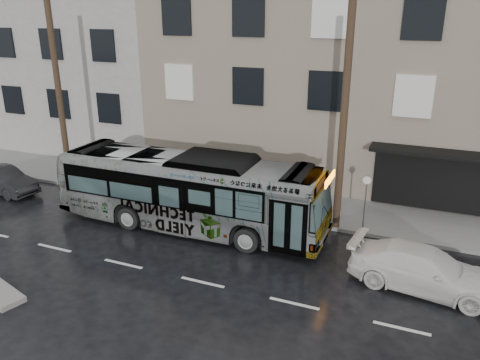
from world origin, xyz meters
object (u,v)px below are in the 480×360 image
at_px(utility_pole_rear, 59,97).
at_px(sign_post, 365,203).
at_px(bus, 189,191).
at_px(white_sedan, 424,269).
at_px(utility_pole_front, 344,120).
at_px(dark_sedan, 3,180).

distance_m(utility_pole_rear, sign_post, 15.46).
relative_size(bus, white_sedan, 2.41).
bearing_deg(utility_pole_front, white_sedan, -43.33).
height_order(bus, white_sedan, bus).
bearing_deg(white_sedan, utility_pole_front, 53.68).
xyz_separation_m(utility_pole_front, sign_post, (1.10, 0.00, -3.30)).
bearing_deg(utility_pole_rear, bus, -14.20).
distance_m(utility_pole_front, dark_sedan, 16.93).
relative_size(sign_post, dark_sedan, 0.61).
distance_m(bus, white_sedan, 9.42).
height_order(sign_post, white_sedan, sign_post).
relative_size(utility_pole_rear, sign_post, 3.75).
relative_size(utility_pole_front, bus, 0.78).
relative_size(bus, dark_sedan, 2.94).
bearing_deg(dark_sedan, utility_pole_rear, -40.27).
relative_size(utility_pole_front, utility_pole_rear, 1.00).
relative_size(utility_pole_rear, dark_sedan, 2.30).
distance_m(sign_post, white_sedan, 4.17).
relative_size(utility_pole_rear, white_sedan, 1.88).
bearing_deg(dark_sedan, white_sedan, -86.32).
xyz_separation_m(utility_pole_rear, white_sedan, (17.53, -3.33, -3.95)).
bearing_deg(bus, white_sedan, -97.83).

